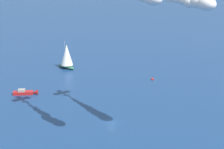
# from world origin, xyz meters

# --- Properties ---
(ground_plane) EXTENTS (2000.00, 2000.00, 0.00)m
(ground_plane) POSITION_xyz_m (0.00, 0.00, 0.00)
(ground_plane) COLOR navy
(motorboat_far_port) EXTENTS (10.11, 6.39, 2.88)m
(motorboat_far_port) POSITION_xyz_m (-16.77, 40.75, 0.78)
(motorboat_far_port) COLOR #B21E1E
(motorboat_far_port) RESTS_ON ground_plane
(sailboat_trailing) EXTENTS (7.32, 10.90, 13.56)m
(sailboat_trailing) POSITION_xyz_m (11.92, 65.24, 6.19)
(sailboat_trailing) COLOR #33704C
(sailboat_trailing) RESTS_ON ground_plane
(marker_buoy) EXTENTS (1.10, 1.10, 2.10)m
(marker_buoy) POSITION_xyz_m (38.33, 30.11, 0.39)
(marker_buoy) COLOR red
(marker_buoy) RESTS_ON ground_plane
(smoke_trail_wingman) EXTENTS (6.13, 29.47, 3.97)m
(smoke_trail_wingman) POSITION_xyz_m (11.05, -24.90, 44.25)
(smoke_trail_wingman) COLOR silver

